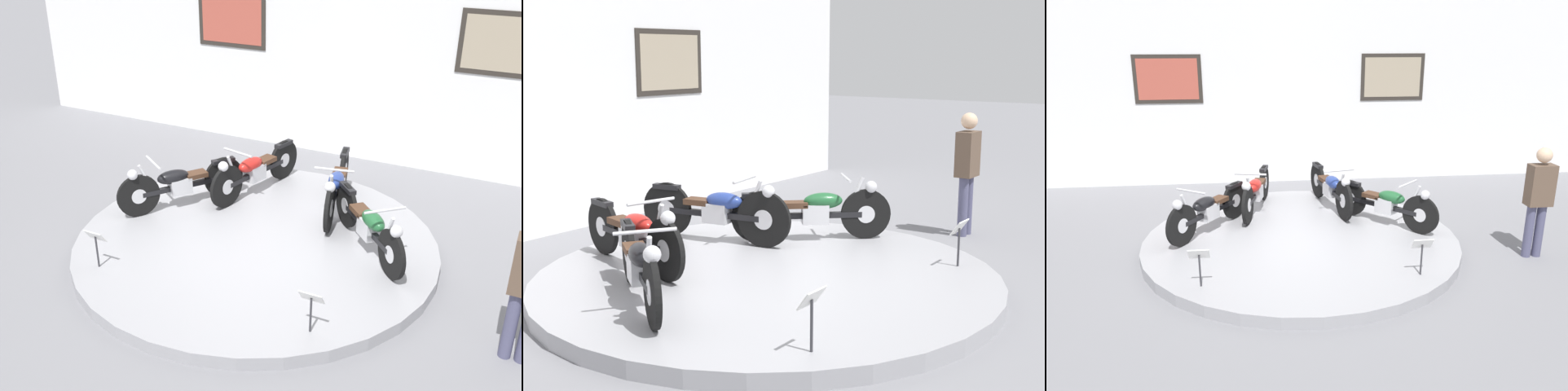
{
  "view_description": "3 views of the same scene",
  "coord_description": "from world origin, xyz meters",
  "views": [
    {
      "loc": [
        3.28,
        -6.36,
        4.25
      ],
      "look_at": [
        -0.1,
        0.34,
        0.63
      ],
      "focal_mm": 42.0,
      "sensor_mm": 36.0,
      "label": 1
    },
    {
      "loc": [
        -5.79,
        -4.43,
        2.43
      ],
      "look_at": [
        0.29,
        -0.01,
        0.95
      ],
      "focal_mm": 50.0,
      "sensor_mm": 36.0,
      "label": 2
    },
    {
      "loc": [
        -0.75,
        -7.34,
        3.16
      ],
      "look_at": [
        0.12,
        0.24,
        0.75
      ],
      "focal_mm": 35.0,
      "sensor_mm": 36.0,
      "label": 3
    }
  ],
  "objects": [
    {
      "name": "display_platform",
      "position": [
        0.0,
        0.0,
        0.08
      ],
      "size": [
        4.84,
        4.84,
        0.16
      ],
      "primitive_type": "cylinder",
      "color": "#99999E",
      "rests_on": "ground_plane"
    },
    {
      "name": "motorcycle_green",
      "position": [
        1.44,
        0.36,
        0.54
      ],
      "size": [
        1.37,
        1.49,
        0.79
      ],
      "color": "black",
      "rests_on": "display_platform"
    },
    {
      "name": "visitor_standing",
      "position": [
        3.38,
        -0.78,
        0.93
      ],
      "size": [
        0.36,
        0.22,
        1.66
      ],
      "color": "#4C4C6B",
      "rests_on": "ground_plane"
    },
    {
      "name": "info_placard_front_centre",
      "position": [
        1.42,
        -1.51,
        0.53
      ],
      "size": [
        0.26,
        0.11,
        0.51
      ],
      "color": "#333338",
      "rests_on": "display_platform"
    },
    {
      "name": "back_wall",
      "position": [
        0.0,
        3.83,
        2.08
      ],
      "size": [
        14.0,
        0.22,
        4.15
      ],
      "color": "white",
      "rests_on": "ground_plane"
    },
    {
      "name": "info_placard_front_left",
      "position": [
        -1.42,
        -1.51,
        0.53
      ],
      "size": [
        0.26,
        0.11,
        0.51
      ],
      "color": "#333338",
      "rests_on": "display_platform"
    },
    {
      "name": "motorcycle_black",
      "position": [
        -1.44,
        0.36,
        0.54
      ],
      "size": [
        1.15,
        1.67,
        0.79
      ],
      "color": "black",
      "rests_on": "display_platform"
    },
    {
      "name": "motorcycle_red",
      "position": [
        -0.67,
        1.27,
        0.55
      ],
      "size": [
        0.62,
        1.95,
        0.8
      ],
      "color": "black",
      "rests_on": "display_platform"
    },
    {
      "name": "ground_plane",
      "position": [
        0.0,
        0.0,
        0.0
      ],
      "size": [
        60.0,
        60.0,
        0.0
      ],
      "primitive_type": "plane",
      "color": "slate"
    },
    {
      "name": "motorcycle_blue",
      "position": [
        0.67,
        1.28,
        0.56
      ],
      "size": [
        0.58,
        2.0,
        0.82
      ],
      "color": "black",
      "rests_on": "display_platform"
    }
  ]
}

